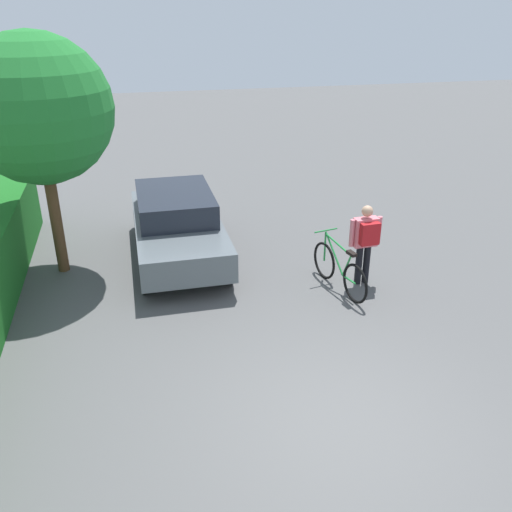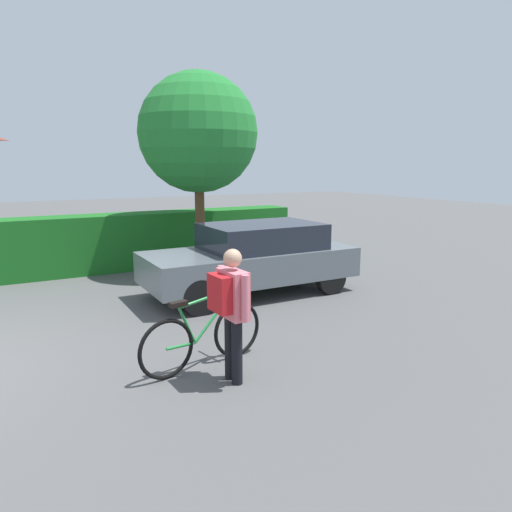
{
  "view_description": "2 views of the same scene",
  "coord_description": "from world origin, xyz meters",
  "px_view_note": "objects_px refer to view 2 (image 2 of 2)",
  "views": [
    {
      "loc": [
        -5.08,
        2.38,
        4.99
      ],
      "look_at": [
        3.61,
        0.28,
        0.81
      ],
      "focal_mm": 38.12,
      "sensor_mm": 36.0,
      "label": 1
    },
    {
      "loc": [
        1.29,
        -6.61,
        2.53
      ],
      "look_at": [
        5.21,
        0.48,
        0.97
      ],
      "focal_mm": 33.56,
      "sensor_mm": 36.0,
      "label": 2
    }
  ],
  "objects_px": {
    "parked_car_near": "(253,257)",
    "tree_kerbside": "(198,133)",
    "person_rider": "(231,303)",
    "bicycle": "(204,336)"
  },
  "relations": [
    {
      "from": "parked_car_near",
      "to": "tree_kerbside",
      "type": "height_order",
      "value": "tree_kerbside"
    },
    {
      "from": "person_rider",
      "to": "tree_kerbside",
      "type": "bearing_deg",
      "value": 70.92
    },
    {
      "from": "tree_kerbside",
      "to": "bicycle",
      "type": "bearing_deg",
      "value": -112.02
    },
    {
      "from": "person_rider",
      "to": "parked_car_near",
      "type": "bearing_deg",
      "value": 57.69
    },
    {
      "from": "bicycle",
      "to": "tree_kerbside",
      "type": "distance_m",
      "value": 6.25
    },
    {
      "from": "person_rider",
      "to": "tree_kerbside",
      "type": "height_order",
      "value": "tree_kerbside"
    },
    {
      "from": "person_rider",
      "to": "tree_kerbside",
      "type": "distance_m",
      "value": 6.46
    },
    {
      "from": "person_rider",
      "to": "tree_kerbside",
      "type": "relative_size",
      "value": 0.35
    },
    {
      "from": "bicycle",
      "to": "person_rider",
      "type": "relative_size",
      "value": 1.12
    },
    {
      "from": "parked_car_near",
      "to": "person_rider",
      "type": "bearing_deg",
      "value": -122.31
    }
  ]
}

